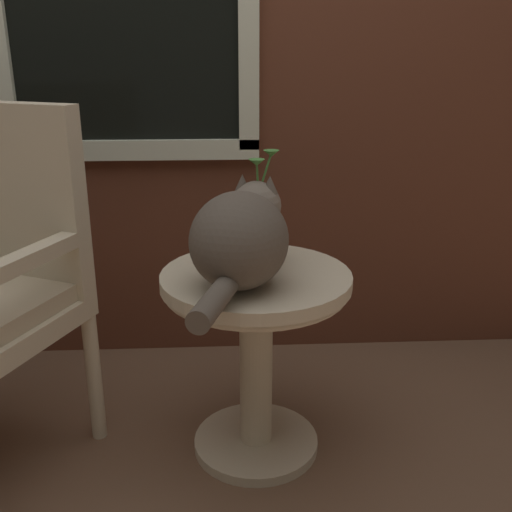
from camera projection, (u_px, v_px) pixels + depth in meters
name	position (u px, v px, depth m)	size (l,w,h in m)	color
ground_plane	(183.00, 460.00, 1.76)	(6.00, 6.00, 0.00)	brown
wicker_side_table	(256.00, 327.00, 1.69)	(0.52, 0.52, 0.56)	beige
cat	(241.00, 237.00, 1.52)	(0.32, 0.56, 0.26)	brown
pewter_vase_with_ivy	(259.00, 228.00, 1.70)	(0.14, 0.14, 0.32)	gray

